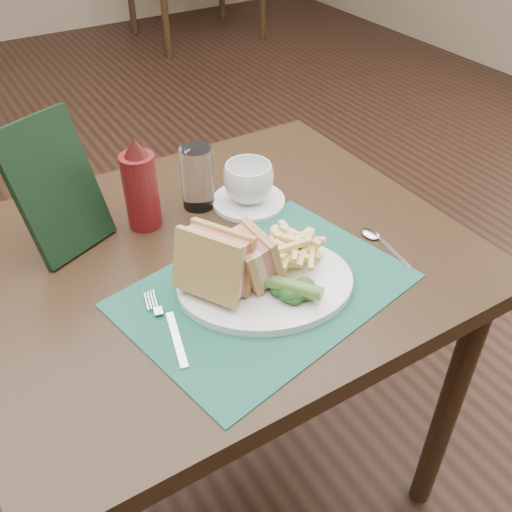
{
  "coord_description": "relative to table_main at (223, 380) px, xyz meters",
  "views": [
    {
      "loc": [
        -0.37,
        -1.25,
        1.39
      ],
      "look_at": [
        0.02,
        -0.61,
        0.8
      ],
      "focal_mm": 40.0,
      "sensor_mm": 36.0,
      "label": 1
    }
  ],
  "objects": [
    {
      "name": "pickle_spear",
      "position": [
        0.03,
        -0.19,
        0.41
      ],
      "size": [
        0.09,
        0.11,
        0.03
      ],
      "primitive_type": "cylinder",
      "rotation": [
        1.54,
        0.0,
        0.62
      ],
      "color": "#4C6C29",
      "rests_on": "plate"
    },
    {
      "name": "sandwich_half_a",
      "position": [
        -0.08,
        -0.13,
        0.45
      ],
      "size": [
        0.13,
        0.14,
        0.12
      ],
      "primitive_type": null,
      "rotation": [
        0.0,
        0.24,
        0.52
      ],
      "color": "tan",
      "rests_on": "plate"
    },
    {
      "name": "floor",
      "position": [
        0.0,
        0.5,
        -0.38
      ],
      "size": [
        7.0,
        7.0,
        0.0
      ],
      "primitive_type": "plane",
      "color": "black",
      "rests_on": "ground"
    },
    {
      "name": "kale_garnish",
      "position": [
        0.03,
        -0.2,
        0.41
      ],
      "size": [
        0.11,
        0.08,
        0.03
      ],
      "primitive_type": null,
      "color": "#163D16",
      "rests_on": "plate"
    },
    {
      "name": "fries_pile",
      "position": [
        0.09,
        -0.12,
        0.42
      ],
      "size": [
        0.18,
        0.2,
        0.06
      ],
      "primitive_type": null,
      "color": "#F8D97C",
      "rests_on": "plate"
    },
    {
      "name": "drinking_glass",
      "position": [
        0.04,
        0.15,
        0.44
      ],
      "size": [
        0.08,
        0.08,
        0.13
      ],
      "primitive_type": "cylinder",
      "rotation": [
        0.0,
        0.0,
        -0.31
      ],
      "color": "silver",
      "rests_on": "table_main"
    },
    {
      "name": "coffee_cup",
      "position": [
        0.13,
        0.1,
        0.43
      ],
      "size": [
        0.14,
        0.14,
        0.08
      ],
      "primitive_type": "imported",
      "rotation": [
        0.0,
        0.0,
        0.64
      ],
      "color": "white",
      "rests_on": "saucer"
    },
    {
      "name": "sandwich_half_b",
      "position": [
        -0.02,
        -0.13,
        0.44
      ],
      "size": [
        0.08,
        0.09,
        0.1
      ],
      "primitive_type": null,
      "rotation": [
        0.0,
        -0.24,
        -0.0
      ],
      "color": "tan",
      "rests_on": "plate"
    },
    {
      "name": "table_main",
      "position": [
        0.0,
        0.0,
        0.0
      ],
      "size": [
        0.9,
        0.75,
        0.75
      ],
      "primitive_type": null,
      "color": "black",
      "rests_on": "ground"
    },
    {
      "name": "saucer",
      "position": [
        0.13,
        0.1,
        0.38
      ],
      "size": [
        0.19,
        0.19,
        0.01
      ],
      "primitive_type": "cylinder",
      "rotation": [
        0.0,
        0.0,
        0.3
      ],
      "color": "white",
      "rests_on": "table_main"
    },
    {
      "name": "ketchup_bottle",
      "position": [
        -0.08,
        0.14,
        0.47
      ],
      "size": [
        0.07,
        0.07,
        0.19
      ],
      "primitive_type": null,
      "rotation": [
        0.0,
        0.0,
        0.08
      ],
      "color": "#5B0F12",
      "rests_on": "table_main"
    },
    {
      "name": "fork",
      "position": [
        -0.16,
        -0.14,
        0.38
      ],
      "size": [
        0.07,
        0.17,
        0.01
      ],
      "primitive_type": null,
      "rotation": [
        0.0,
        0.0,
        -0.24
      ],
      "color": "silver",
      "rests_on": "placemat"
    },
    {
      "name": "spoon",
      "position": [
        0.27,
        -0.16,
        0.38
      ],
      "size": [
        0.06,
        0.15,
        0.01
      ],
      "primitive_type": null,
      "rotation": [
        0.0,
        0.0,
        -0.15
      ],
      "color": "silver",
      "rests_on": "table_main"
    },
    {
      "name": "check_presenter",
      "position": [
        -0.22,
        0.16,
        0.5
      ],
      "size": [
        0.18,
        0.15,
        0.24
      ],
      "primitive_type": "cube",
      "rotation": [
        -0.31,
        0.0,
        0.41
      ],
      "color": "black",
      "rests_on": "table_main"
    },
    {
      "name": "placemat",
      "position": [
        0.02,
        -0.15,
        0.38
      ],
      "size": [
        0.52,
        0.42,
        0.0
      ],
      "primitive_type": "cube",
      "rotation": [
        0.0,
        0.0,
        0.2
      ],
      "color": "#1A5444",
      "rests_on": "table_main"
    },
    {
      "name": "plate",
      "position": [
        0.02,
        -0.14,
        0.38
      ],
      "size": [
        0.37,
        0.33,
        0.01
      ],
      "primitive_type": null,
      "rotation": [
        0.0,
        0.0,
        -0.38
      ],
      "color": "white",
      "rests_on": "placemat"
    }
  ]
}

